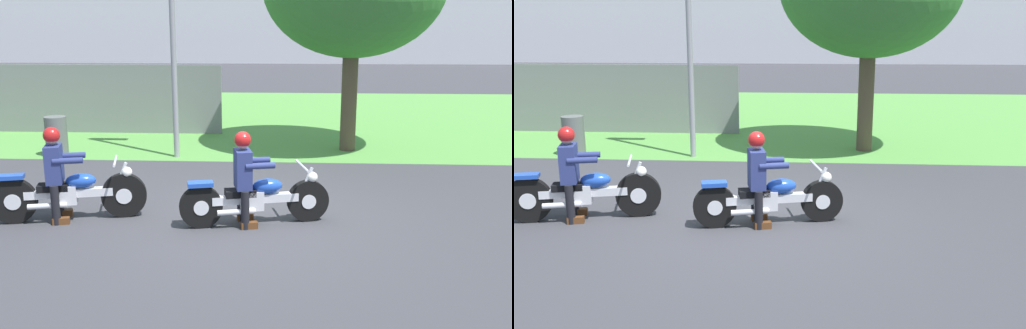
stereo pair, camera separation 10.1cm
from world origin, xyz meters
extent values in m
plane|color=#38383D|center=(0.00, 0.00, 0.00)|extent=(120.00, 120.00, 0.00)
cube|color=#549342|center=(0.00, 9.53, 0.00)|extent=(60.00, 12.00, 0.01)
cylinder|color=black|center=(0.88, -0.05, 0.31)|extent=(0.63, 0.26, 0.62)
cylinder|color=silver|center=(0.88, -0.05, 0.31)|extent=(0.24, 0.19, 0.22)
cylinder|color=black|center=(-0.66, -0.42, 0.31)|extent=(0.63, 0.26, 0.62)
cylinder|color=silver|center=(-0.66, -0.42, 0.31)|extent=(0.24, 0.19, 0.22)
cube|color=silver|center=(0.11, -0.23, 0.39)|extent=(1.27, 0.44, 0.12)
cube|color=silver|center=(0.06, -0.25, 0.37)|extent=(0.37, 0.31, 0.28)
ellipsoid|color=#1E47B2|center=(0.29, -0.19, 0.57)|extent=(0.48, 0.34, 0.22)
cube|color=black|center=(-0.10, -0.29, 0.49)|extent=(0.48, 0.34, 0.10)
cube|color=#1E47B2|center=(-0.66, -0.42, 0.65)|extent=(0.40, 0.28, 0.06)
cylinder|color=silver|center=(0.83, -0.06, 0.56)|extent=(0.26, 0.11, 0.53)
cylinder|color=silver|center=(0.78, -0.07, 0.85)|extent=(0.19, 0.65, 0.04)
sphere|color=white|center=(0.94, -0.03, 0.67)|extent=(0.16, 0.16, 0.16)
cylinder|color=silver|center=(-0.15, -0.44, 0.25)|extent=(0.55, 0.21, 0.08)
cylinder|color=black|center=(-0.11, -0.10, 0.28)|extent=(0.12, 0.12, 0.56)
cube|color=#593319|center=(-0.05, -0.09, 0.05)|extent=(0.26, 0.15, 0.10)
cylinder|color=black|center=(-0.02, -0.45, 0.28)|extent=(0.12, 0.12, 0.56)
cube|color=#593319|center=(0.04, -0.44, 0.05)|extent=(0.26, 0.15, 0.10)
cube|color=navy|center=(-0.06, -0.28, 0.84)|extent=(0.30, 0.42, 0.56)
cylinder|color=navy|center=(0.11, -0.06, 0.92)|extent=(0.43, 0.19, 0.09)
cylinder|color=navy|center=(0.19, -0.39, 0.92)|extent=(0.43, 0.19, 0.09)
sphere|color=#D8A884|center=(-0.06, -0.28, 1.24)|extent=(0.20, 0.20, 0.20)
sphere|color=#B21919|center=(-0.06, -0.28, 1.27)|extent=(0.24, 0.24, 0.24)
cylinder|color=black|center=(-1.89, -0.01, 0.34)|extent=(0.69, 0.28, 0.68)
cylinder|color=silver|center=(-1.89, -0.01, 0.34)|extent=(0.26, 0.19, 0.24)
cylinder|color=black|center=(-3.43, -0.39, 0.34)|extent=(0.69, 0.28, 0.68)
cylinder|color=silver|center=(-3.43, -0.39, 0.34)|extent=(0.26, 0.19, 0.24)
cube|color=silver|center=(-2.66, -0.20, 0.42)|extent=(1.26, 0.43, 0.12)
cube|color=silver|center=(-2.71, -0.21, 0.40)|extent=(0.37, 0.31, 0.28)
ellipsoid|color=#1E47B2|center=(-2.49, -0.16, 0.60)|extent=(0.48, 0.34, 0.22)
cube|color=black|center=(-2.88, -0.25, 0.52)|extent=(0.48, 0.34, 0.10)
cube|color=#1E47B2|center=(-3.43, -0.39, 0.71)|extent=(0.40, 0.28, 0.06)
cylinder|color=silver|center=(-1.94, -0.02, 0.59)|extent=(0.26, 0.11, 0.53)
cylinder|color=silver|center=(-1.99, -0.04, 0.88)|extent=(0.19, 0.65, 0.04)
sphere|color=white|center=(-1.83, 0.00, 0.70)|extent=(0.16, 0.16, 0.16)
cylinder|color=silver|center=(-2.92, -0.41, 0.28)|extent=(0.55, 0.21, 0.08)
cylinder|color=black|center=(-2.88, -0.07, 0.29)|extent=(0.12, 0.12, 0.59)
cube|color=#593319|center=(-2.82, -0.05, 0.05)|extent=(0.26, 0.15, 0.10)
cylinder|color=black|center=(-2.79, -0.42, 0.29)|extent=(0.12, 0.12, 0.59)
cube|color=#593319|center=(-2.74, -0.40, 0.05)|extent=(0.26, 0.15, 0.10)
cube|color=navy|center=(-2.84, -0.24, 0.87)|extent=(0.30, 0.42, 0.56)
cylinder|color=navy|center=(-2.66, -0.02, 0.95)|extent=(0.43, 0.19, 0.09)
cylinder|color=navy|center=(-2.58, -0.36, 0.95)|extent=(0.43, 0.19, 0.09)
sphere|color=tan|center=(-2.84, -0.24, 1.27)|extent=(0.20, 0.20, 0.20)
sphere|color=#B21919|center=(-2.84, -0.24, 1.30)|extent=(0.24, 0.24, 0.24)
cylinder|color=brown|center=(1.96, 4.82, 1.15)|extent=(0.36, 0.36, 2.30)
cylinder|color=gray|center=(-1.85, 3.93, 3.07)|extent=(0.12, 0.12, 6.14)
cylinder|color=#595E5B|center=(-4.49, 3.86, 0.44)|extent=(0.47, 0.47, 0.88)
cube|color=slate|center=(-4.65, 6.60, 0.90)|extent=(7.00, 0.06, 1.80)
camera|label=1|loc=(0.55, -8.10, 2.89)|focal=39.83mm
camera|label=2|loc=(0.65, -8.10, 2.89)|focal=39.83mm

